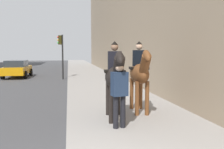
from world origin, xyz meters
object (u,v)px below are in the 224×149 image
(car_near_lane, at_px, (17,69))
(pedestrian_greeting, at_px, (119,91))
(traffic_light_near_curb, at_px, (61,49))
(mounted_horse_far, at_px, (140,73))
(mounted_horse_near, at_px, (115,76))

(car_near_lane, bearing_deg, pedestrian_greeting, -158.94)
(traffic_light_near_curb, bearing_deg, mounted_horse_far, -166.16)
(mounted_horse_far, height_order, pedestrian_greeting, mounted_horse_far)
(pedestrian_greeting, bearing_deg, mounted_horse_near, -13.60)
(mounted_horse_near, height_order, mounted_horse_far, mounted_horse_far)
(mounted_horse_near, relative_size, pedestrian_greeting, 1.35)
(pedestrian_greeting, bearing_deg, traffic_light_near_curb, -2.33)
(mounted_horse_far, distance_m, pedestrian_greeting, 1.80)
(mounted_horse_far, bearing_deg, mounted_horse_near, -50.22)
(traffic_light_near_curb, bearing_deg, car_near_lane, 60.67)
(mounted_horse_near, distance_m, traffic_light_near_curb, 12.19)
(pedestrian_greeting, relative_size, car_near_lane, 0.41)
(mounted_horse_near, xyz_separation_m, traffic_light_near_curb, (12.01, 1.85, 0.93))
(car_near_lane, bearing_deg, traffic_light_near_curb, -118.51)
(mounted_horse_near, distance_m, pedestrian_greeting, 0.85)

